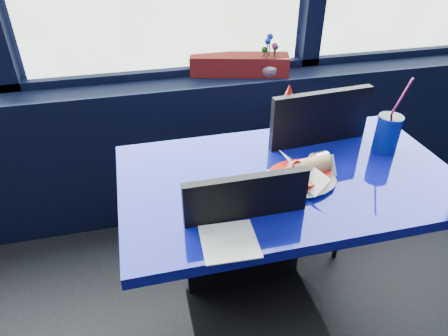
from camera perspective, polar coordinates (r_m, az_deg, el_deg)
The scene contains 10 objects.
window_sill at distance 2.29m, azimuth -6.68°, elevation 2.85°, with size 5.00×0.26×0.80m, color black.
near_table at distance 1.56m, azimuth 8.62°, elevation -6.46°, with size 1.20×0.70×0.75m.
chair_near_front at distance 1.35m, azimuth 4.21°, elevation -17.52°, with size 0.41×0.41×0.90m.
chair_near_back at distance 1.87m, azimuth 11.06°, elevation 0.39°, with size 0.47×0.47×0.97m.
planter_box at distance 2.18m, azimuth 2.20°, elevation 14.54°, with size 0.51×0.13×0.10m, color maroon.
flower_vase at distance 2.15m, azimuth 6.51°, elevation 14.54°, with size 0.13×0.13×0.22m.
food_basket at distance 1.40m, azimuth 10.91°, elevation -0.93°, with size 0.27×0.27×0.09m.
ketchup_bottle at distance 1.59m, azimuth 8.92°, elevation 7.07°, with size 0.07×0.07×0.25m.
soda_cup at distance 1.66m, azimuth 22.32°, elevation 4.70°, with size 0.09×0.09×0.31m.
napkin at distance 1.17m, azimuth 0.75°, elevation -10.44°, with size 0.16×0.16×0.00m, color white.
Camera 1 is at (-0.21, 0.91, 1.56)m, focal length 32.00 mm.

